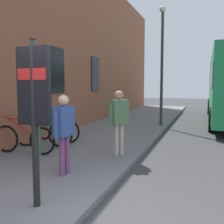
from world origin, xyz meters
TOP-DOWN VIEW (x-y plane):
  - ground at (6.00, -1.00)m, footprint 60.00×60.00m
  - sidewalk_pavement at (8.00, 1.75)m, footprint 24.00×3.50m
  - station_facade at (8.99, 3.80)m, footprint 22.00×0.65m
  - bicycle_by_door at (2.65, 2.82)m, footprint 0.48×1.77m
  - bicycle_beside_lamp at (3.48, 2.81)m, footprint 0.52×1.75m
  - bicycle_under_window at (4.30, 2.86)m, footprint 0.48×1.76m
  - transit_info_sign at (0.15, 0.74)m, footprint 0.14×0.56m
  - pedestrian_near_bus at (1.54, 1.05)m, footprint 0.60×0.27m
  - pedestrian_by_facade at (2.72, 2.45)m, footprint 0.46×0.51m
  - pedestrian_crossing_street at (3.27, 0.47)m, footprint 0.54×0.45m
  - street_lamp at (8.87, 0.30)m, footprint 0.28×0.28m

SIDE VIEW (x-z plane):
  - ground at x=6.00m, z-range 0.00..0.00m
  - sidewalk_pavement at x=8.00m, z-range 0.00..0.12m
  - bicycle_beside_lamp at x=3.48m, z-range 0.02..1.00m
  - bicycle_by_door at x=2.65m, z-range 0.02..1.00m
  - bicycle_under_window at x=4.30m, z-range 0.02..1.00m
  - pedestrian_near_bus at x=1.54m, z-range 0.29..1.87m
  - pedestrian_by_facade at x=2.72m, z-range 0.30..1.92m
  - pedestrian_crossing_street at x=3.27m, z-range 0.30..1.92m
  - transit_info_sign at x=0.15m, z-range 0.52..2.92m
  - street_lamp at x=8.87m, z-range 0.60..5.71m
  - station_facade at x=8.99m, z-range 0.00..7.34m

